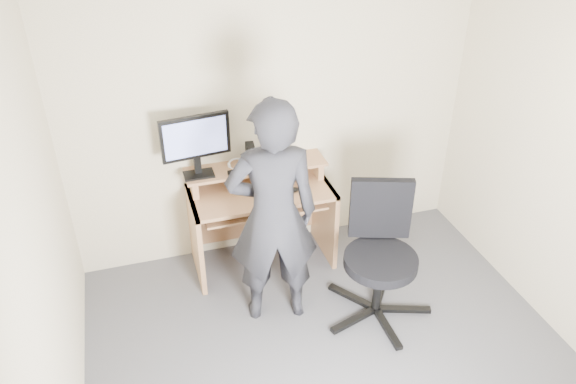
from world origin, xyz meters
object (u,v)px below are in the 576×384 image
office_chair (380,248)px  person (273,216)px  monitor (196,141)px  desk (259,206)px

office_chair → person: (-0.79, 0.19, 0.34)m
monitor → desk: bearing=-11.6°
desk → person: person is taller
office_chair → monitor: bearing=160.6°
desk → office_chair: (0.72, -0.91, 0.04)m
desk → person: 0.81m
monitor → person: 0.92m
office_chair → person: bearing=-174.7°
desk → office_chair: size_ratio=1.12×
desk → monitor: bearing=175.3°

